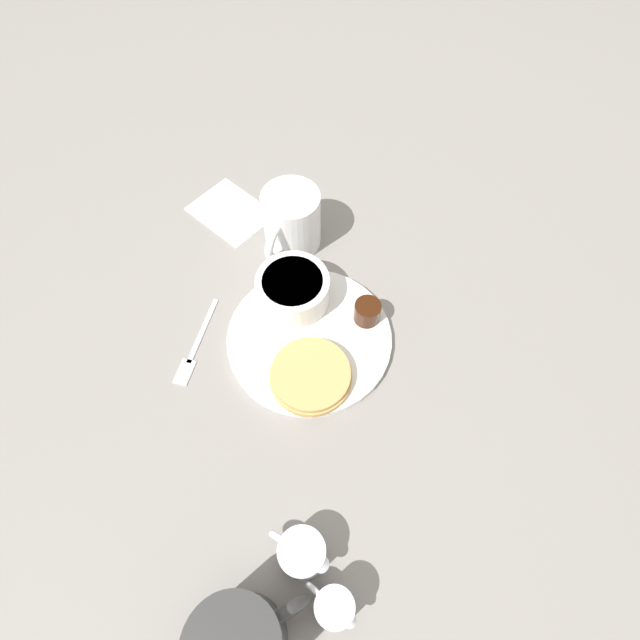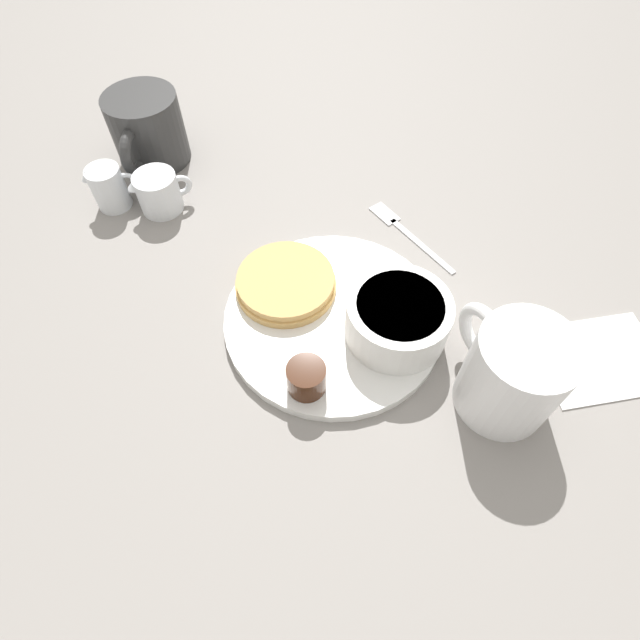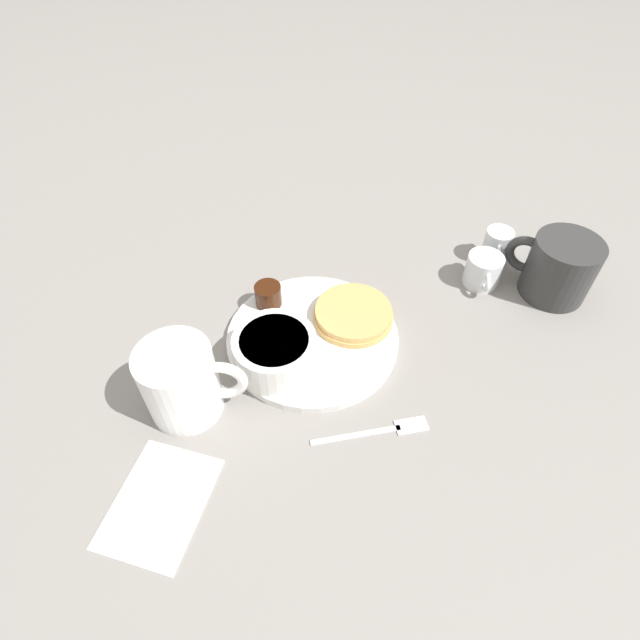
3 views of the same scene
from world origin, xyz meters
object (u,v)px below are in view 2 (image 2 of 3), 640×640
at_px(plate, 333,319).
at_px(bowl, 398,317).
at_px(coffee_mug, 512,372).
at_px(second_mug, 147,130).
at_px(creamer_pitcher_far, 109,187).
at_px(fork, 403,229).
at_px(creamer_pitcher_near, 159,192).

distance_m(plate, bowl, 0.07).
xyz_separation_m(coffee_mug, second_mug, (-0.34, 0.42, -0.00)).
bearing_deg(plate, coffee_mug, -38.20).
height_order(creamer_pitcher_far, fork, creamer_pitcher_far).
bearing_deg(creamer_pitcher_near, creamer_pitcher_far, 166.03).
xyz_separation_m(creamer_pitcher_near, creamer_pitcher_far, (-0.06, 0.01, 0.00)).
distance_m(creamer_pitcher_near, second_mug, 0.10).
bearing_deg(creamer_pitcher_near, plate, -48.50).
height_order(bowl, second_mug, second_mug).
bearing_deg(coffee_mug, fork, 98.35).
bearing_deg(second_mug, coffee_mug, -51.09).
bearing_deg(fork, coffee_mug, -81.65).
bearing_deg(second_mug, bowl, -52.87).
bearing_deg(creamer_pitcher_near, fork, -16.35).
bearing_deg(fork, second_mug, 148.65).
height_order(coffee_mug, fork, coffee_mug).
relative_size(bowl, fork, 0.80).
relative_size(creamer_pitcher_near, second_mug, 0.59).
bearing_deg(plate, creamer_pitcher_near, 131.50).
bearing_deg(bowl, fork, 72.29).
bearing_deg(bowl, second_mug, 127.13).
bearing_deg(creamer_pitcher_far, bowl, -39.82).
distance_m(fork, second_mug, 0.36).
xyz_separation_m(bowl, coffee_mug, (0.08, -0.08, 0.01)).
bearing_deg(coffee_mug, plate, 141.80).
height_order(coffee_mug, creamer_pitcher_far, coffee_mug).
relative_size(plate, fork, 1.77).
xyz_separation_m(bowl, fork, (0.05, 0.15, -0.04)).
bearing_deg(coffee_mug, bowl, 135.38).
xyz_separation_m(creamer_pitcher_far, second_mug, (0.05, 0.08, 0.02)).
relative_size(creamer_pitcher_near, fork, 0.57).
height_order(bowl, coffee_mug, coffee_mug).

